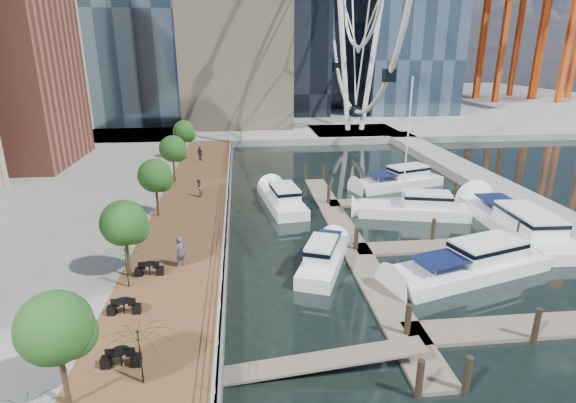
# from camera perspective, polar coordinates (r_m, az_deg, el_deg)

# --- Properties ---
(ground) EXTENTS (520.00, 520.00, 0.00)m
(ground) POSITION_cam_1_polar(r_m,az_deg,el_deg) (24.59, 6.35, -14.46)
(ground) COLOR black
(ground) RESTS_ON ground
(boardwalk) EXTENTS (6.00, 60.00, 1.00)m
(boardwalk) POSITION_cam_1_polar(r_m,az_deg,el_deg) (37.59, -12.18, -1.86)
(boardwalk) COLOR brown
(boardwalk) RESTS_ON ground
(seawall) EXTENTS (0.25, 60.00, 1.00)m
(seawall) POSITION_cam_1_polar(r_m,az_deg,el_deg) (37.38, -7.60, -1.71)
(seawall) COLOR #595954
(seawall) RESTS_ON ground
(land_far) EXTENTS (200.00, 114.00, 1.00)m
(land_far) POSITION_cam_1_polar(r_m,az_deg,el_deg) (122.84, -3.98, 12.54)
(land_far) COLOR gray
(land_far) RESTS_ON ground
(breakwater) EXTENTS (4.00, 60.00, 1.00)m
(breakwater) POSITION_cam_1_polar(r_m,az_deg,el_deg) (48.86, 24.65, 1.60)
(breakwater) COLOR gray
(breakwater) RESTS_ON ground
(pier) EXTENTS (14.00, 12.00, 1.00)m
(pier) POSITION_cam_1_polar(r_m,az_deg,el_deg) (75.59, 8.44, 8.60)
(pier) COLOR gray
(pier) RESTS_ON ground
(railing) EXTENTS (0.10, 60.00, 1.05)m
(railing) POSITION_cam_1_polar(r_m,az_deg,el_deg) (37.04, -7.82, -0.23)
(railing) COLOR white
(railing) RESTS_ON boardwalk
(floating_docks) EXTENTS (16.00, 34.00, 2.60)m
(floating_docks) POSITION_cam_1_polar(r_m,az_deg,el_deg) (35.10, 15.70, -3.65)
(floating_docks) COLOR #6D6051
(floating_docks) RESTS_ON ground
(port_cranes) EXTENTS (40.00, 52.00, 38.00)m
(port_cranes) POSITION_cam_1_polar(r_m,az_deg,el_deg) (136.72, 27.55, 19.42)
(port_cranes) COLOR #D84C14
(port_cranes) RESTS_ON ground
(street_trees) EXTENTS (2.60, 42.60, 4.60)m
(street_trees) POSITION_cam_1_polar(r_m,az_deg,el_deg) (35.87, -16.55, 3.16)
(street_trees) COLOR #3F2B1C
(street_trees) RESTS_ON ground
(cafe_tables) EXTENTS (2.50, 13.70, 0.74)m
(cafe_tables) POSITION_cam_1_polar(r_m,az_deg,el_deg) (22.40, -20.27, -15.09)
(cafe_tables) COLOR black
(cafe_tables) RESTS_ON ground
(yacht_foreground) EXTENTS (12.08, 6.35, 2.15)m
(yacht_foreground) POSITION_cam_1_polar(r_m,az_deg,el_deg) (30.73, 21.94, -8.64)
(yacht_foreground) COLOR white
(yacht_foreground) RESTS_ON ground
(pedestrian_near) EXTENTS (0.82, 0.82, 1.92)m
(pedestrian_near) POSITION_cam_1_polar(r_m,az_deg,el_deg) (27.73, -13.48, -6.24)
(pedestrian_near) COLOR #53536F
(pedestrian_near) RESTS_ON boardwalk
(pedestrian_mid) EXTENTS (0.75, 0.89, 1.65)m
(pedestrian_mid) POSITION_cam_1_polar(r_m,az_deg,el_deg) (40.58, -11.27, 1.71)
(pedestrian_mid) COLOR #806658
(pedestrian_mid) RESTS_ON boardwalk
(pedestrian_far) EXTENTS (1.04, 0.94, 1.70)m
(pedestrian_far) POSITION_cam_1_polar(r_m,az_deg,el_deg) (54.42, -11.10, 6.03)
(pedestrian_far) COLOR #31353D
(pedestrian_far) RESTS_ON boardwalk
(moored_yachts) EXTENTS (21.70, 36.88, 11.50)m
(moored_yachts) POSITION_cam_1_polar(r_m,az_deg,el_deg) (38.13, 16.07, -2.69)
(moored_yachts) COLOR white
(moored_yachts) RESTS_ON ground
(cafe_seating) EXTENTS (5.92, 14.60, 2.49)m
(cafe_seating) POSITION_cam_1_polar(r_m,az_deg,el_deg) (20.46, -22.01, -15.92)
(cafe_seating) COLOR #0F3717
(cafe_seating) RESTS_ON ground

